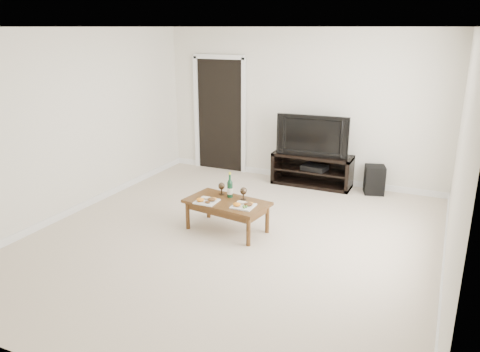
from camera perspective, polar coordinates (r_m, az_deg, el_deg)
name	(u,v)px	position (r m, az deg, el deg)	size (l,w,h in m)	color
floor	(233,239)	(6.07, -0.90, -7.66)	(5.50, 5.50, 0.00)	beige
back_wall	(301,106)	(8.17, 7.49, 8.42)	(5.00, 0.04, 2.60)	silver
ceiling	(232,25)	(5.48, -1.04, 17.93)	(5.00, 5.50, 0.04)	white
doorway	(220,116)	(8.76, -2.45, 7.35)	(0.90, 0.02, 2.05)	black
media_console	(312,170)	(8.06, 8.76, 0.74)	(1.34, 0.45, 0.55)	black
television	(314,134)	(7.90, 8.97, 5.03)	(1.19, 0.16, 0.69)	black
av_receiver	(315,168)	(8.02, 9.10, 1.02)	(0.40, 0.30, 0.08)	black
subwoofer	(374,180)	(7.90, 16.06, -0.44)	(0.31, 0.31, 0.46)	black
coffee_table	(227,216)	(6.22, -1.59, -4.88)	(1.08, 0.59, 0.42)	#553517
plate_left	(207,200)	(6.11, -4.09, -2.89)	(0.27, 0.27, 0.07)	white
plate_right	(243,204)	(5.94, 0.41, -3.47)	(0.27, 0.27, 0.07)	white
wine_bottle	(230,185)	(6.22, -1.24, -1.07)	(0.07, 0.07, 0.35)	#0F371F
goblet_left	(222,189)	(6.36, -2.26, -1.54)	(0.09, 0.09, 0.17)	#3D2F21
goblet_right	(243,193)	(6.16, 0.42, -2.15)	(0.09, 0.09, 0.17)	#3D2F21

